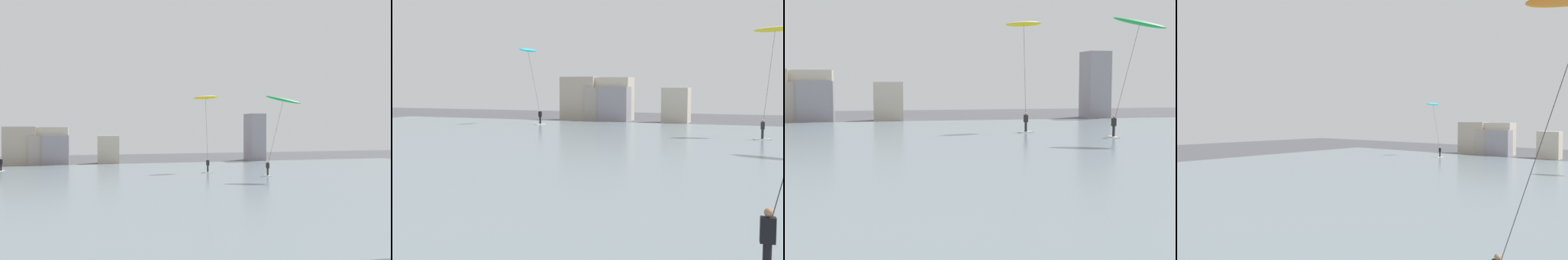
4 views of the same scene
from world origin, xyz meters
TOP-DOWN VIEW (x-y plane):
  - water_bay at (0.00, 30.68)m, footprint 84.00×52.00m
  - far_shore_buildings at (-6.23, 59.75)m, footprint 39.95×4.52m
  - kitesurfer_cyan at (-19.99, 51.27)m, footprint 3.39×3.66m
  - kitesurfer_yellow at (6.56, 45.00)m, footprint 3.73×4.63m

SIDE VIEW (x-z plane):
  - water_bay at x=0.00m, z-range 0.00..0.10m
  - far_shore_buildings at x=-6.23m, z-range -1.11..6.60m
  - kitesurfer_cyan at x=-19.99m, z-range 3.28..12.03m
  - kitesurfer_yellow at x=6.56m, z-range 3.81..13.33m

